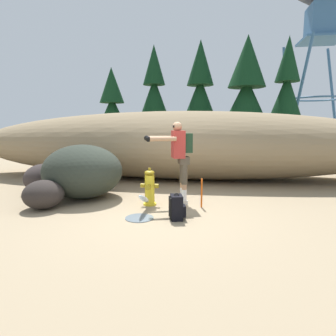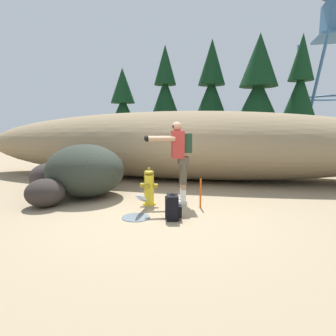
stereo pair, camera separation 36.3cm
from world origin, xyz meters
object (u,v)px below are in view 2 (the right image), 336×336
utility_worker (179,152)px  spare_backpack (173,208)px  boulder_large (85,170)px  survey_stake (201,193)px  boulder_small (45,193)px  fire_hydrant (149,188)px  boulder_mid (49,177)px

utility_worker → spare_backpack: 1.37m
boulder_large → survey_stake: (2.75, -0.43, -0.32)m
spare_backpack → boulder_small: (-2.72, 0.27, 0.07)m
utility_worker → boulder_small: utility_worker is taller
fire_hydrant → survey_stake: bearing=-1.3°
survey_stake → fire_hydrant: bearing=178.7°
boulder_mid → survey_stake: boulder_mid is taller
spare_backpack → fire_hydrant: bearing=114.7°
fire_hydrant → boulder_mid: size_ratio=0.82×
fire_hydrant → boulder_large: (-1.66, 0.41, 0.25)m
survey_stake → spare_backpack: bearing=-116.5°
fire_hydrant → boulder_mid: 2.94m
spare_backpack → survey_stake: size_ratio=0.78×
fire_hydrant → spare_backpack: bearing=-51.6°
fire_hydrant → spare_backpack: 1.10m
fire_hydrant → boulder_large: size_ratio=0.43×
spare_backpack → boulder_large: size_ratio=0.25×
boulder_mid → boulder_small: size_ratio=1.21×
spare_backpack → boulder_large: 2.68m
utility_worker → fire_hydrant: bearing=0.4°
spare_backpack → boulder_mid: 3.86m
boulder_large → boulder_small: (-0.39, -0.99, -0.32)m
utility_worker → survey_stake: (0.49, -0.21, -0.81)m
survey_stake → utility_worker: bearing=156.8°
fire_hydrant → boulder_small: size_ratio=0.99×
boulder_mid → boulder_small: (0.80, -1.32, -0.07)m
fire_hydrant → utility_worker: size_ratio=0.45×
boulder_mid → survey_stake: 4.00m
boulder_large → boulder_mid: bearing=164.6°
boulder_mid → fire_hydrant: bearing=-14.5°
boulder_mid → survey_stake: size_ratio=1.60×
boulder_large → spare_backpack: bearing=-28.3°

